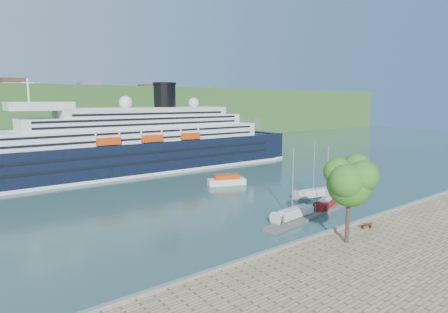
% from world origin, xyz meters
% --- Properties ---
extents(ground, '(400.00, 400.00, 0.00)m').
position_xyz_m(ground, '(0.00, 0.00, 0.00)').
color(ground, '#2E524F').
rests_on(ground, ground).
extents(far_hillside, '(400.00, 50.00, 24.00)m').
position_xyz_m(far_hillside, '(0.00, 145.00, 12.00)').
color(far_hillside, '#335622').
rests_on(far_hillside, ground).
extents(quay_coping, '(220.00, 0.50, 0.30)m').
position_xyz_m(quay_coping, '(0.00, -0.20, 1.15)').
color(quay_coping, slate).
rests_on(quay_coping, promenade).
extents(cruise_ship, '(100.78, 16.15, 22.58)m').
position_xyz_m(cruise_ship, '(-7.52, 58.63, 11.29)').
color(cruise_ship, black).
rests_on(cruise_ship, ground).
extents(park_bench, '(1.55, 1.06, 0.92)m').
position_xyz_m(park_bench, '(0.03, -2.28, 1.46)').
color(park_bench, '#401F12').
rests_on(park_bench, promenade).
extents(promenade_tree, '(7.01, 7.01, 11.61)m').
position_xyz_m(promenade_tree, '(-6.36, -3.65, 6.81)').
color(promenade_tree, '#28691B').
rests_on(promenade_tree, promenade).
extents(floating_pontoon, '(19.42, 4.96, 0.43)m').
position_xyz_m(floating_pontoon, '(-0.00, 7.64, 0.21)').
color(floating_pontoon, slate).
rests_on(floating_pontoon, ground).
extents(sailboat_white_near, '(8.26, 3.03, 10.44)m').
position_xyz_m(sailboat_white_near, '(-2.46, 8.26, 5.22)').
color(sailboat_white_near, silver).
rests_on(sailboat_white_near, ground).
extents(sailboat_red, '(8.19, 4.69, 10.21)m').
position_xyz_m(sailboat_red, '(6.75, 9.19, 5.11)').
color(sailboat_red, maroon).
rests_on(sailboat_red, ground).
extents(sailboat_white_far, '(8.33, 3.77, 10.40)m').
position_xyz_m(sailboat_white_far, '(9.95, 14.27, 5.20)').
color(sailboat_white_far, silver).
rests_on(sailboat_white_far, ground).
extents(tender_launch, '(8.57, 5.68, 2.24)m').
position_xyz_m(tender_launch, '(3.97, 33.37, 1.12)').
color(tender_launch, '#CB3D0B').
rests_on(tender_launch, ground).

